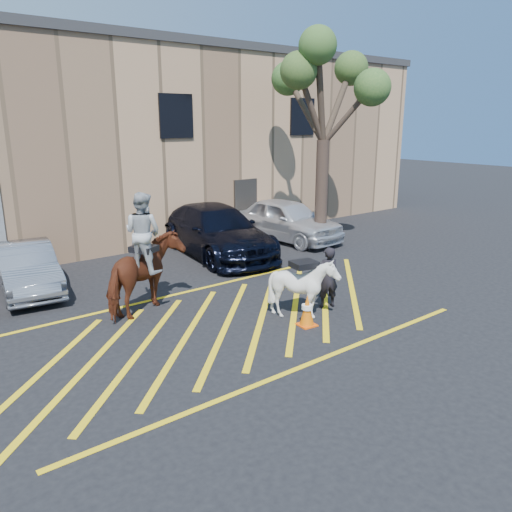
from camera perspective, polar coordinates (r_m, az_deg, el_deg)
ground at (r=11.60m, az=-4.26°, el=-7.42°), size 90.00×90.00×0.00m
car_silver_sedan at (r=14.70m, az=-24.74°, el=-1.23°), size 1.83×4.06×1.29m
car_blue_suv at (r=17.02m, az=-4.54°, el=2.89°), size 3.05×5.97×1.66m
car_white_suv at (r=19.12m, az=3.53°, el=4.17°), size 2.25×4.80×1.59m
handler at (r=12.30m, az=8.18°, el=-2.42°), size 0.65×0.54×1.52m
warehouse at (r=21.75m, az=-22.82°, el=11.97°), size 32.42×10.20×7.30m
hatching_zone at (r=11.37m, az=-3.41°, el=-7.85°), size 12.60×5.12×0.01m
mounted_bay at (r=12.01m, az=-12.59°, el=-1.04°), size 2.40×1.92×2.89m
saddled_white at (r=11.52m, az=5.43°, el=-3.65°), size 1.40×1.52×1.47m
traffic_cone at (r=11.25m, az=5.86°, el=-6.18°), size 0.42×0.42×0.73m
tree at (r=17.84m, az=7.89°, el=19.08°), size 3.99×4.37×7.31m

